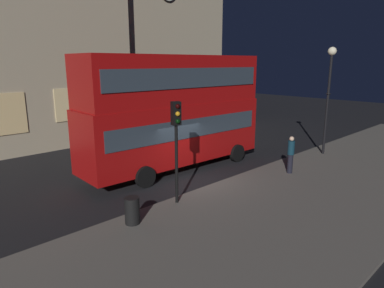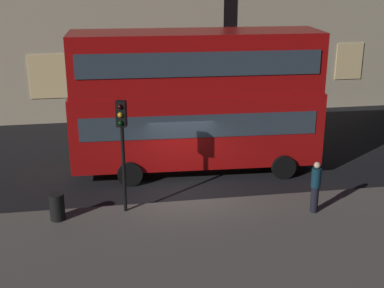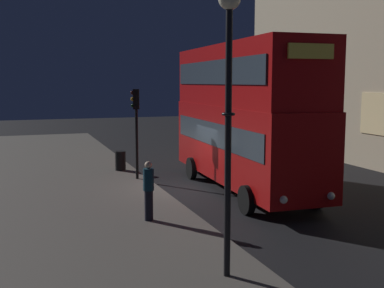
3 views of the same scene
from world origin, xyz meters
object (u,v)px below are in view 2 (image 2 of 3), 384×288
(traffic_light_near_kerb, at_px, (122,133))
(litter_bin, at_px, (57,207))
(pedestrian, at_px, (315,186))
(double_decker_bus, at_px, (196,96))

(traffic_light_near_kerb, distance_m, litter_bin, 3.23)
(traffic_light_near_kerb, bearing_deg, litter_bin, -157.09)
(traffic_light_near_kerb, relative_size, litter_bin, 4.24)
(litter_bin, bearing_deg, pedestrian, -5.54)
(double_decker_bus, relative_size, pedestrian, 5.56)
(traffic_light_near_kerb, distance_m, pedestrian, 6.67)
(traffic_light_near_kerb, xyz_separation_m, pedestrian, (6.32, -1.10, -1.84))
(double_decker_bus, distance_m, traffic_light_near_kerb, 4.71)
(traffic_light_near_kerb, relative_size, pedestrian, 2.14)
(traffic_light_near_kerb, xyz_separation_m, litter_bin, (-2.22, -0.27, -2.33))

